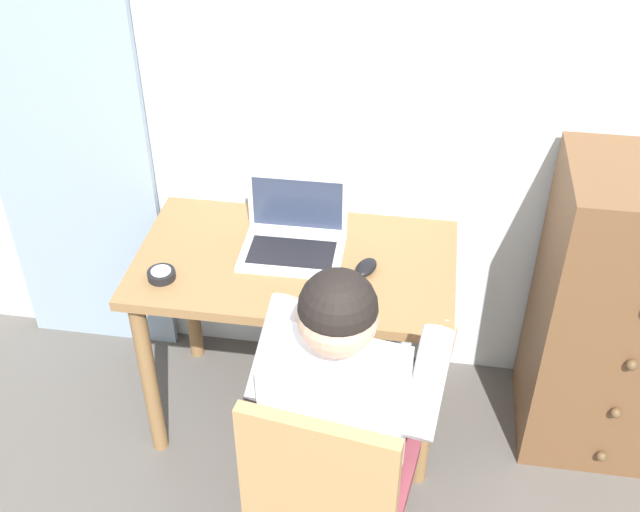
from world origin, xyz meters
name	(u,v)px	position (x,y,z in m)	size (l,w,h in m)	color
wall_back	(473,78)	(0.00, 2.20, 1.25)	(4.80, 0.05, 2.50)	silver
curtain_panel	(55,92)	(-1.42, 2.13, 1.13)	(0.62, 0.03, 2.26)	#8EA3B7
desk	(296,287)	(-0.53, 1.82, 0.62)	(1.06, 0.61, 0.73)	olive
dresser	(620,315)	(0.57, 1.91, 0.56)	(0.54, 0.48, 1.11)	brown
chair	(329,488)	(-0.31, 1.12, 0.49)	(0.48, 0.46, 0.87)	brown
person_seated	(347,397)	(-0.28, 1.30, 0.67)	(0.59, 0.62, 1.19)	#4C4C4C
laptop	(294,235)	(-0.54, 1.89, 0.79)	(0.34, 0.25, 0.24)	silver
computer_mouse	(366,267)	(-0.29, 1.80, 0.75)	(0.06, 0.10, 0.03)	black
desk_clock	(161,275)	(-0.93, 1.66, 0.75)	(0.09, 0.09, 0.03)	black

